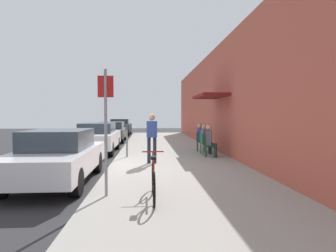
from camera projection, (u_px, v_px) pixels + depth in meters
ground_plane at (110, 169)px, 9.85m from camera, size 60.00×60.00×0.00m
sidewalk_slab at (172, 157)px, 12.00m from camera, size 4.50×32.00×0.12m
building_facade at (230, 98)px, 12.09m from camera, size 1.40×32.00×4.99m
parked_car_0 at (58, 156)px, 7.77m from camera, size 1.80×4.40×1.39m
parked_car_1 at (97, 137)px, 13.94m from camera, size 1.80×4.40×1.41m
parked_car_2 at (112, 131)px, 19.77m from camera, size 1.80×4.40×1.33m
parked_car_3 at (120, 127)px, 25.92m from camera, size 1.80×4.40×1.43m
parking_meter at (127, 138)px, 11.68m from camera, size 0.12×0.10×1.32m
street_sign at (106, 122)px, 6.03m from camera, size 0.32×0.06×2.60m
bicycle_0 at (153, 181)px, 5.82m from camera, size 0.46×1.71×0.90m
cafe_chair_0 at (209, 144)px, 11.69m from camera, size 0.55×0.55×0.87m
seated_patron_0 at (210, 140)px, 11.67m from camera, size 0.50×0.45×1.29m
cafe_chair_1 at (204, 142)px, 12.55m from camera, size 0.48×0.48×0.87m
seated_patron_1 at (206, 138)px, 12.55m from camera, size 0.45×0.39×1.29m
cafe_chair_2 at (200, 140)px, 13.64m from camera, size 0.53×0.53×0.87m
seated_patron_2 at (201, 136)px, 13.62m from camera, size 0.49×0.44×1.29m
pedestrian_standing at (152, 134)px, 10.16m from camera, size 0.36×0.22×1.70m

